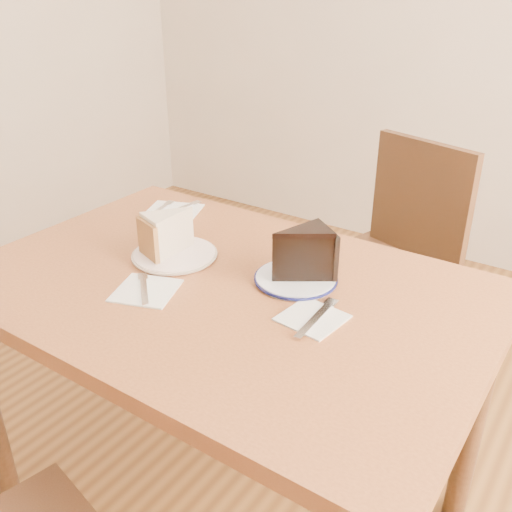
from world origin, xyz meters
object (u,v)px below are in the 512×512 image
at_px(table, 224,319).
at_px(plate_navy, 296,279).
at_px(carrot_cake, 172,234).
at_px(chair_far, 388,264).
at_px(chocolate_cake, 299,256).
at_px(plate_cream, 175,255).

xyz_separation_m(table, plate_navy, (0.13, 0.10, 0.10)).
distance_m(plate_navy, carrot_cake, 0.34).
bearing_deg(chair_far, chocolate_cake, 109.91).
bearing_deg(chocolate_cake, plate_navy, 50.27).
height_order(plate_cream, carrot_cake, carrot_cake).
bearing_deg(plate_cream, chocolate_cake, 11.36).
bearing_deg(table, chair_far, 81.79).
distance_m(plate_navy, chocolate_cake, 0.06).
bearing_deg(table, plate_navy, 37.88).
xyz_separation_m(plate_navy, chocolate_cake, (0.01, 0.00, 0.06)).
height_order(table, chocolate_cake, chocolate_cake).
relative_size(plate_cream, chocolate_cake, 1.55).
distance_m(table, carrot_cake, 0.25).
relative_size(table, carrot_cake, 9.68).
relative_size(table, chocolate_cake, 9.08).
relative_size(table, chair_far, 1.33).
bearing_deg(chair_far, table, 99.29).
distance_m(plate_cream, chocolate_cake, 0.33).
bearing_deg(plate_cream, plate_navy, 11.31).
bearing_deg(chair_far, carrot_cake, 84.51).
xyz_separation_m(plate_navy, carrot_cake, (-0.33, -0.06, 0.05)).
distance_m(table, plate_navy, 0.20).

